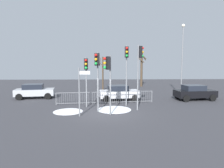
{
  "coord_description": "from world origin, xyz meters",
  "views": [
    {
      "loc": [
        -0.07,
        -14.26,
        3.62
      ],
      "look_at": [
        0.5,
        2.07,
        1.9
      ],
      "focal_mm": 32.18,
      "sensor_mm": 36.0,
      "label": 1
    }
  ],
  "objects_px": {
    "traffic_light_rear_right": "(86,71)",
    "bare_tree_left": "(142,69)",
    "traffic_light_foreground_right": "(97,68)",
    "traffic_light_mid_right": "(108,71)",
    "street_lamp": "(182,53)",
    "car_black_near": "(195,92)",
    "car_silver_mid": "(35,91)",
    "car_white_far": "(119,93)",
    "traffic_light_mid_left": "(140,63)",
    "direction_sign_post": "(80,89)",
    "traffic_light_rear_left": "(127,62)",
    "bare_tree_centre": "(103,72)"
  },
  "relations": [
    {
      "from": "traffic_light_mid_left",
      "to": "bare_tree_left",
      "type": "height_order",
      "value": "bare_tree_left"
    },
    {
      "from": "traffic_light_mid_left",
      "to": "traffic_light_mid_right",
      "type": "relative_size",
      "value": 1.2
    },
    {
      "from": "traffic_light_mid_left",
      "to": "car_white_far",
      "type": "height_order",
      "value": "traffic_light_mid_left"
    },
    {
      "from": "traffic_light_rear_right",
      "to": "car_white_far",
      "type": "height_order",
      "value": "traffic_light_rear_right"
    },
    {
      "from": "traffic_light_rear_left",
      "to": "car_black_near",
      "type": "distance_m",
      "value": 7.99
    },
    {
      "from": "direction_sign_post",
      "to": "car_silver_mid",
      "type": "distance_m",
      "value": 9.16
    },
    {
      "from": "traffic_light_mid_left",
      "to": "car_black_near",
      "type": "bearing_deg",
      "value": 93.18
    },
    {
      "from": "traffic_light_rear_left",
      "to": "car_silver_mid",
      "type": "distance_m",
      "value": 10.33
    },
    {
      "from": "traffic_light_rear_right",
      "to": "traffic_light_mid_left",
      "type": "bearing_deg",
      "value": 162.78
    },
    {
      "from": "traffic_light_foreground_right",
      "to": "traffic_light_rear_left",
      "type": "bearing_deg",
      "value": -125.43
    },
    {
      "from": "traffic_light_foreground_right",
      "to": "bare_tree_left",
      "type": "xyz_separation_m",
      "value": [
        6.19,
        15.95,
        -0.51
      ]
    },
    {
      "from": "traffic_light_mid_right",
      "to": "street_lamp",
      "type": "relative_size",
      "value": 0.54
    },
    {
      "from": "traffic_light_rear_left",
      "to": "car_silver_mid",
      "type": "xyz_separation_m",
      "value": [
        -9.03,
        4.07,
        -2.93
      ]
    },
    {
      "from": "street_lamp",
      "to": "bare_tree_left",
      "type": "bearing_deg",
      "value": 107.19
    },
    {
      "from": "traffic_light_mid_left",
      "to": "car_white_far",
      "type": "relative_size",
      "value": 1.26
    },
    {
      "from": "traffic_light_rear_right",
      "to": "car_silver_mid",
      "type": "height_order",
      "value": "traffic_light_rear_right"
    },
    {
      "from": "traffic_light_rear_left",
      "to": "street_lamp",
      "type": "relative_size",
      "value": 0.65
    },
    {
      "from": "traffic_light_foreground_right",
      "to": "street_lamp",
      "type": "relative_size",
      "value": 0.57
    },
    {
      "from": "street_lamp",
      "to": "bare_tree_centre",
      "type": "relative_size",
      "value": 1.62
    },
    {
      "from": "traffic_light_mid_left",
      "to": "car_black_near",
      "type": "relative_size",
      "value": 1.26
    },
    {
      "from": "car_silver_mid",
      "to": "car_white_far",
      "type": "xyz_separation_m",
      "value": [
        8.58,
        -1.43,
        0.0
      ]
    },
    {
      "from": "car_silver_mid",
      "to": "bare_tree_left",
      "type": "xyz_separation_m",
      "value": [
        12.86,
        9.98,
        1.96
      ]
    },
    {
      "from": "traffic_light_rear_left",
      "to": "direction_sign_post",
      "type": "height_order",
      "value": "traffic_light_rear_left"
    },
    {
      "from": "traffic_light_mid_right",
      "to": "car_silver_mid",
      "type": "bearing_deg",
      "value": 24.35
    },
    {
      "from": "traffic_light_mid_left",
      "to": "traffic_light_mid_right",
      "type": "height_order",
      "value": "traffic_light_mid_left"
    },
    {
      "from": "traffic_light_mid_left",
      "to": "traffic_light_rear_right",
      "type": "relative_size",
      "value": 1.22
    },
    {
      "from": "traffic_light_foreground_right",
      "to": "street_lamp",
      "type": "height_order",
      "value": "street_lamp"
    },
    {
      "from": "car_silver_mid",
      "to": "traffic_light_foreground_right",
      "type": "bearing_deg",
      "value": -50.72
    },
    {
      "from": "traffic_light_mid_right",
      "to": "car_silver_mid",
      "type": "height_order",
      "value": "traffic_light_mid_right"
    },
    {
      "from": "direction_sign_post",
      "to": "car_white_far",
      "type": "distance_m",
      "value": 6.6
    },
    {
      "from": "traffic_light_foreground_right",
      "to": "traffic_light_mid_left",
      "type": "height_order",
      "value": "traffic_light_mid_left"
    },
    {
      "from": "traffic_light_rear_left",
      "to": "direction_sign_post",
      "type": "xyz_separation_m",
      "value": [
        -3.47,
        -3.13,
        -1.84
      ]
    },
    {
      "from": "traffic_light_rear_left",
      "to": "traffic_light_mid_right",
      "type": "height_order",
      "value": "traffic_light_rear_left"
    },
    {
      "from": "traffic_light_mid_left",
      "to": "traffic_light_rear_left",
      "type": "distance_m",
      "value": 1.62
    },
    {
      "from": "traffic_light_rear_left",
      "to": "direction_sign_post",
      "type": "bearing_deg",
      "value": 45.42
    },
    {
      "from": "traffic_light_rear_right",
      "to": "bare_tree_left",
      "type": "distance_m",
      "value": 16.08
    },
    {
      "from": "traffic_light_rear_left",
      "to": "bare_tree_left",
      "type": "distance_m",
      "value": 14.6
    },
    {
      "from": "traffic_light_mid_left",
      "to": "street_lamp",
      "type": "height_order",
      "value": "street_lamp"
    },
    {
      "from": "traffic_light_rear_left",
      "to": "street_lamp",
      "type": "distance_m",
      "value": 8.39
    },
    {
      "from": "traffic_light_mid_left",
      "to": "traffic_light_mid_right",
      "type": "bearing_deg",
      "value": -88.17
    },
    {
      "from": "traffic_light_rear_right",
      "to": "direction_sign_post",
      "type": "distance_m",
      "value": 3.0
    },
    {
      "from": "car_white_far",
      "to": "bare_tree_centre",
      "type": "distance_m",
      "value": 7.72
    },
    {
      "from": "direction_sign_post",
      "to": "street_lamp",
      "type": "distance_m",
      "value": 13.3
    },
    {
      "from": "traffic_light_mid_right",
      "to": "direction_sign_post",
      "type": "xyz_separation_m",
      "value": [
        -1.91,
        -0.28,
        -1.2
      ]
    },
    {
      "from": "traffic_light_mid_left",
      "to": "traffic_light_mid_right",
      "type": "xyz_separation_m",
      "value": [
        -2.39,
        -1.46,
        -0.59
      ]
    },
    {
      "from": "traffic_light_rear_left",
      "to": "car_black_near",
      "type": "bearing_deg",
      "value": -156.4
    },
    {
      "from": "car_white_far",
      "to": "bare_tree_centre",
      "type": "height_order",
      "value": "bare_tree_centre"
    },
    {
      "from": "car_black_near",
      "to": "traffic_light_rear_right",
      "type": "bearing_deg",
      "value": -170.3
    },
    {
      "from": "traffic_light_rear_right",
      "to": "bare_tree_left",
      "type": "height_order",
      "value": "bare_tree_left"
    },
    {
      "from": "traffic_light_foreground_right",
      "to": "traffic_light_mid_right",
      "type": "bearing_deg",
      "value": 145.88
    }
  ]
}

